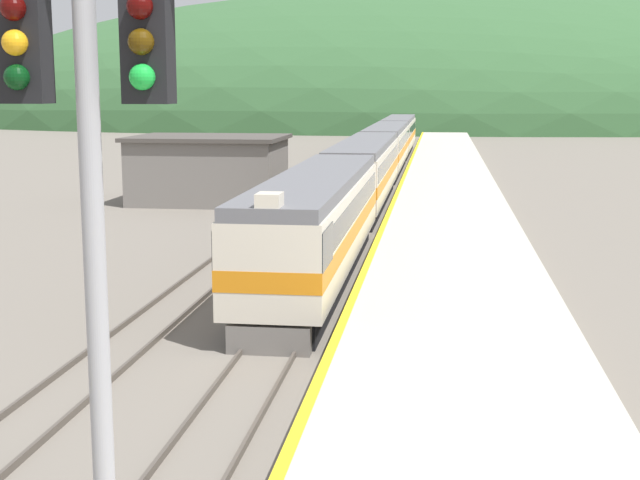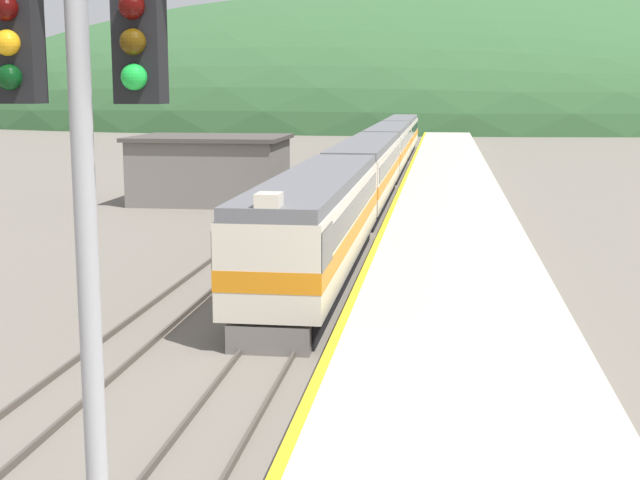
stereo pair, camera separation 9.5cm
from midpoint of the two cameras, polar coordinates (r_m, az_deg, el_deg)
name	(u,v)px [view 1 (the left image)]	position (r m, az deg, el deg)	size (l,w,h in m)	color
track_main	(387,171)	(75.11, 4.29, 4.44)	(1.52, 180.00, 0.16)	#4C443D
track_siding	(340,170)	(75.46, 1.23, 4.49)	(1.52, 180.00, 0.16)	#4C443D
platform	(448,195)	(55.06, 8.14, 2.84)	(6.17, 140.00, 0.90)	#BCB5A5
distant_hills	(418,124)	(174.25, 6.27, 7.37)	(196.49, 88.42, 50.26)	#335B33
station_shed	(209,169)	(54.97, -7.16, 4.53)	(9.19, 7.07, 4.07)	slate
express_train_lead_car	(316,223)	(32.03, -0.33, 1.08)	(2.91, 19.04, 4.25)	black
carriage_second	(365,171)	(52.71, 2.85, 4.45)	(2.90, 20.62, 3.89)	black
carriage_third	(387,147)	(74.09, 4.27, 5.95)	(2.90, 20.62, 3.89)	black
carriage_fourth	(399,134)	(95.52, 5.05, 6.78)	(2.90, 20.62, 3.89)	black
signal_mast_main	(92,220)	(8.08, -14.69, 1.28)	(2.20, 0.42, 8.82)	#9E9EA3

